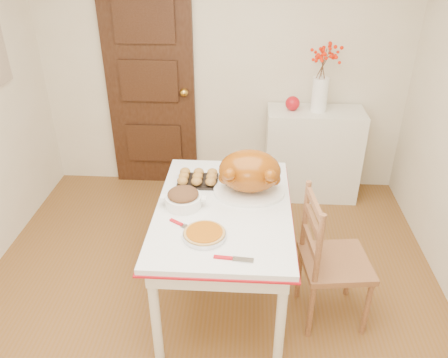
# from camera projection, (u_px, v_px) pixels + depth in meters

# --- Properties ---
(floor) EXTENTS (3.50, 4.00, 0.00)m
(floor) POSITION_uv_depth(u_px,v_px,m) (205.00, 324.00, 3.08)
(floor) COLOR brown
(floor) RESTS_ON ground
(wall_back) EXTENTS (3.50, 0.00, 2.50)m
(wall_back) POSITION_uv_depth(u_px,v_px,m) (223.00, 64.00, 4.19)
(wall_back) COLOR beige
(wall_back) RESTS_ON ground
(door_back) EXTENTS (0.85, 0.06, 2.06)m
(door_back) POSITION_uv_depth(u_px,v_px,m) (150.00, 87.00, 4.31)
(door_back) COLOR black
(door_back) RESTS_ON ground
(sideboard) EXTENTS (0.90, 0.40, 0.90)m
(sideboard) POSITION_uv_depth(u_px,v_px,m) (312.00, 154.00, 4.35)
(sideboard) COLOR silver
(sideboard) RESTS_ON floor
(kitchen_table) EXTENTS (0.90, 1.31, 0.79)m
(kitchen_table) POSITION_uv_depth(u_px,v_px,m) (224.00, 254.00, 3.13)
(kitchen_table) COLOR white
(kitchen_table) RESTS_ON floor
(chair_oak) EXTENTS (0.48, 0.48, 0.98)m
(chair_oak) POSITION_uv_depth(u_px,v_px,m) (336.00, 259.00, 2.93)
(chair_oak) COLOR #935B3B
(chair_oak) RESTS_ON floor
(berry_vase) EXTENTS (0.33, 0.33, 0.65)m
(berry_vase) POSITION_uv_depth(u_px,v_px,m) (322.00, 76.00, 3.97)
(berry_vase) COLOR white
(berry_vase) RESTS_ON sideboard
(apple) EXTENTS (0.13, 0.13, 0.13)m
(apple) POSITION_uv_depth(u_px,v_px,m) (293.00, 103.00, 4.11)
(apple) COLOR #AD0E17
(apple) RESTS_ON sideboard
(turkey_platter) EXTENTS (0.53, 0.45, 0.31)m
(turkey_platter) POSITION_uv_depth(u_px,v_px,m) (250.00, 173.00, 3.01)
(turkey_platter) COLOR #964605
(turkey_platter) RESTS_ON kitchen_table
(pumpkin_pie) EXTENTS (0.32, 0.32, 0.05)m
(pumpkin_pie) POSITION_uv_depth(u_px,v_px,m) (204.00, 233.00, 2.63)
(pumpkin_pie) COLOR #9B4C0A
(pumpkin_pie) RESTS_ON kitchen_table
(stuffing_dish) EXTENTS (0.34, 0.29, 0.12)m
(stuffing_dish) POSITION_uv_depth(u_px,v_px,m) (183.00, 198.00, 2.91)
(stuffing_dish) COLOR #54311A
(stuffing_dish) RESTS_ON kitchen_table
(rolls_tray) EXTENTS (0.29, 0.22, 0.08)m
(rolls_tray) POSITION_uv_depth(u_px,v_px,m) (198.00, 178.00, 3.19)
(rolls_tray) COLOR #AD7C3C
(rolls_tray) RESTS_ON kitchen_table
(pie_server) EXTENTS (0.23, 0.08, 0.01)m
(pie_server) POSITION_uv_depth(u_px,v_px,m) (233.00, 259.00, 2.47)
(pie_server) COLOR silver
(pie_server) RESTS_ON kitchen_table
(carving_knife) EXTENTS (0.26, 0.20, 0.01)m
(carving_knife) POSITION_uv_depth(u_px,v_px,m) (187.00, 227.00, 2.72)
(carving_knife) COLOR silver
(carving_knife) RESTS_ON kitchen_table
(drinking_glass) EXTENTS (0.07, 0.07, 0.12)m
(drinking_glass) POSITION_uv_depth(u_px,v_px,m) (237.00, 161.00, 3.37)
(drinking_glass) COLOR white
(drinking_glass) RESTS_ON kitchen_table
(shaker_pair) EXTENTS (0.11, 0.06, 0.10)m
(shaker_pair) POSITION_uv_depth(u_px,v_px,m) (263.00, 169.00, 3.28)
(shaker_pair) COLOR white
(shaker_pair) RESTS_ON kitchen_table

